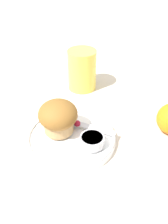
# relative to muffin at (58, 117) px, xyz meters

# --- Properties ---
(ground_plane) EXTENTS (3.00, 3.00, 0.00)m
(ground_plane) POSITION_rel_muffin_xyz_m (0.04, 0.04, -0.06)
(ground_plane) COLOR beige
(plate) EXTENTS (0.19, 0.19, 0.02)m
(plate) POSITION_rel_muffin_xyz_m (0.03, 0.01, -0.05)
(plate) COLOR white
(plate) RESTS_ON ground_plane
(muffin) EXTENTS (0.08, 0.08, 0.07)m
(muffin) POSITION_rel_muffin_xyz_m (0.00, 0.00, 0.00)
(muffin) COLOR tan
(muffin) RESTS_ON plate
(cream_ramekin) EXTENTS (0.05, 0.05, 0.02)m
(cream_ramekin) POSITION_rel_muffin_xyz_m (0.08, 0.02, -0.03)
(cream_ramekin) COLOR silver
(cream_ramekin) RESTS_ON plate
(berry_pair) EXTENTS (0.03, 0.01, 0.01)m
(berry_pair) POSITION_rel_muffin_xyz_m (0.01, 0.04, -0.03)
(berry_pair) COLOR maroon
(berry_pair) RESTS_ON plate
(butter_knife) EXTENTS (0.14, 0.08, 0.00)m
(butter_knife) POSITION_rel_muffin_xyz_m (0.03, 0.05, -0.03)
(butter_knife) COLOR silver
(butter_knife) RESTS_ON plate
(juice_glass) EXTENTS (0.08, 0.08, 0.11)m
(juice_glass) POSITION_rel_muffin_xyz_m (-0.12, 0.18, -0.00)
(juice_glass) COLOR #EAD14C
(juice_glass) RESTS_ON ground_plane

